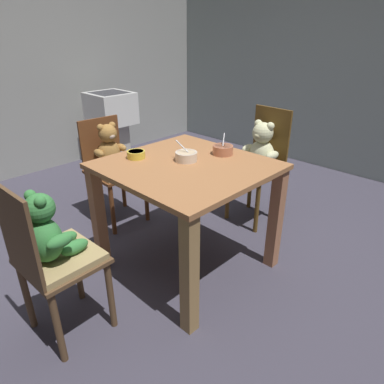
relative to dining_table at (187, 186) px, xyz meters
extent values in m
cube|color=#3F3C4A|center=(0.00, 0.00, -0.62)|extent=(5.20, 5.20, 0.04)
cube|color=#8C9995|center=(0.00, 2.56, 0.79)|extent=(5.20, 0.08, 2.79)
cube|color=gray|center=(-2.56, 0.00, 0.79)|extent=(0.08, 5.20, 2.79)
cube|color=#A3693E|center=(0.00, 0.00, 0.14)|extent=(0.97, 0.93, 0.03)
cube|color=#A56B43|center=(-0.43, -0.41, -0.24)|extent=(0.08, 0.08, 0.73)
cube|color=olive|center=(0.43, -0.41, -0.24)|extent=(0.08, 0.08, 0.73)
cube|color=#A27240|center=(-0.43, 0.41, -0.24)|extent=(0.08, 0.08, 0.73)
cube|color=#A56A48|center=(0.43, 0.41, -0.24)|extent=(0.08, 0.08, 0.73)
cube|color=brown|center=(-0.88, 0.04, -0.16)|extent=(0.43, 0.41, 0.02)
cube|color=brown|center=(-1.08, 0.04, 0.06)|extent=(0.03, 0.36, 0.41)
cylinder|color=brown|center=(-0.70, -0.14, -0.39)|extent=(0.04, 0.04, 0.43)
cylinder|color=brown|center=(-0.69, 0.20, -0.39)|extent=(0.04, 0.04, 0.43)
cylinder|color=brown|center=(-1.06, -0.12, -0.39)|extent=(0.04, 0.04, 0.43)
cylinder|color=brown|center=(-1.05, 0.21, -0.39)|extent=(0.04, 0.04, 0.43)
cube|color=tan|center=(-0.88, 0.04, -0.13)|extent=(0.40, 0.38, 0.04)
ellipsoid|color=#A17238|center=(-0.95, 0.04, -0.01)|extent=(0.17, 0.19, 0.22)
ellipsoid|color=#CCB097|center=(-0.90, 0.04, -0.02)|extent=(0.06, 0.11, 0.13)
sphere|color=#A17238|center=(-0.94, 0.04, 0.16)|extent=(0.15, 0.15, 0.15)
ellipsoid|color=#CCB097|center=(-0.89, 0.04, 0.15)|extent=(0.05, 0.06, 0.05)
sphere|color=#A17238|center=(-0.95, -0.01, 0.21)|extent=(0.06, 0.06, 0.06)
sphere|color=#A17238|center=(-0.95, 0.09, 0.21)|extent=(0.06, 0.06, 0.06)
ellipsoid|color=#A17238|center=(-0.93, -0.07, 0.02)|extent=(0.12, 0.06, 0.06)
ellipsoid|color=#A17238|center=(-0.92, 0.14, 0.02)|extent=(0.12, 0.06, 0.06)
ellipsoid|color=#A17238|center=(-0.84, -0.02, -0.08)|extent=(0.14, 0.07, 0.07)
ellipsoid|color=#A17238|center=(-0.83, 0.09, -0.08)|extent=(0.14, 0.07, 0.07)
cube|color=brown|center=(-0.05, 0.86, -0.16)|extent=(0.40, 0.39, 0.02)
cube|color=brown|center=(-0.04, 1.03, 0.10)|extent=(0.35, 0.04, 0.50)
cylinder|color=brown|center=(-0.21, 0.71, -0.39)|extent=(0.04, 0.04, 0.43)
cylinder|color=brown|center=(0.10, 0.69, -0.39)|extent=(0.04, 0.04, 0.43)
cylinder|color=brown|center=(-0.20, 1.02, -0.39)|extent=(0.04, 0.04, 0.43)
cylinder|color=brown|center=(0.12, 1.00, -0.39)|extent=(0.04, 0.04, 0.43)
ellipsoid|color=beige|center=(-0.04, 0.92, -0.02)|extent=(0.23, 0.20, 0.25)
ellipsoid|color=#C8C28C|center=(-0.05, 0.86, -0.04)|extent=(0.12, 0.07, 0.15)
sphere|color=beige|center=(-0.04, 0.91, 0.16)|extent=(0.17, 0.17, 0.17)
ellipsoid|color=#C8C28C|center=(-0.05, 0.85, 0.15)|extent=(0.07, 0.06, 0.05)
sphere|color=beige|center=(-0.10, 0.92, 0.23)|extent=(0.06, 0.06, 0.06)
sphere|color=beige|center=(0.02, 0.92, 0.23)|extent=(0.06, 0.06, 0.06)
ellipsoid|color=beige|center=(-0.17, 0.90, 0.01)|extent=(0.08, 0.14, 0.07)
ellipsoid|color=beige|center=(0.08, 0.89, 0.01)|extent=(0.08, 0.14, 0.07)
ellipsoid|color=beige|center=(-0.11, 0.79, -0.11)|extent=(0.08, 0.17, 0.08)
ellipsoid|color=beige|center=(0.01, 0.79, -0.11)|extent=(0.08, 0.17, 0.08)
cube|color=brown|center=(-0.05, -0.86, -0.16)|extent=(0.41, 0.38, 0.02)
cube|color=brown|center=(-0.04, -1.03, 0.08)|extent=(0.36, 0.03, 0.45)
cylinder|color=brown|center=(0.11, -0.70, -0.39)|extent=(0.04, 0.04, 0.43)
cylinder|color=brown|center=(-0.22, -0.71, -0.39)|extent=(0.04, 0.04, 0.43)
cylinder|color=brown|center=(0.12, -1.00, -0.39)|extent=(0.04, 0.04, 0.43)
cylinder|color=brown|center=(-0.21, -1.02, -0.39)|extent=(0.04, 0.04, 0.43)
cube|color=tan|center=(-0.05, -0.86, -0.13)|extent=(0.38, 0.35, 0.04)
ellipsoid|color=#38813F|center=(-0.05, -0.92, 0.00)|extent=(0.21, 0.18, 0.23)
ellipsoid|color=beige|center=(-0.05, -0.86, -0.01)|extent=(0.11, 0.06, 0.14)
sphere|color=#38813F|center=(-0.05, -0.91, 0.17)|extent=(0.14, 0.14, 0.14)
ellipsoid|color=beige|center=(-0.05, -0.86, 0.16)|extent=(0.06, 0.05, 0.04)
sphere|color=#38813F|center=(0.00, -0.92, 0.22)|extent=(0.05, 0.05, 0.05)
sphere|color=#38813F|center=(-0.10, -0.92, 0.22)|extent=(0.05, 0.05, 0.05)
ellipsoid|color=#38813F|center=(0.06, -0.89, 0.03)|extent=(0.07, 0.13, 0.06)
ellipsoid|color=#38813F|center=(-0.16, -0.90, 0.03)|extent=(0.07, 0.13, 0.06)
ellipsoid|color=#38813F|center=(0.00, -0.80, -0.08)|extent=(0.08, 0.15, 0.07)
ellipsoid|color=#38813F|center=(-0.11, -0.80, -0.08)|extent=(0.08, 0.15, 0.07)
cylinder|color=gold|center=(-0.31, -0.15, 0.18)|extent=(0.12, 0.12, 0.05)
cylinder|color=gold|center=(-0.31, -0.15, 0.16)|extent=(0.07, 0.07, 0.01)
cylinder|color=beige|center=(-0.31, -0.15, 0.20)|extent=(0.10, 0.10, 0.01)
cylinder|color=beige|center=(-0.04, 0.04, 0.18)|extent=(0.14, 0.14, 0.06)
cylinder|color=beige|center=(-0.04, 0.04, 0.16)|extent=(0.08, 0.08, 0.01)
cylinder|color=#CCB08A|center=(-0.04, 0.04, 0.21)|extent=(0.12, 0.12, 0.01)
cylinder|color=#BCBCC1|center=(-0.07, 0.03, 0.25)|extent=(0.10, 0.03, 0.07)
ellipsoid|color=#BCBCC1|center=(-0.03, 0.04, 0.20)|extent=(0.04, 0.03, 0.01)
cylinder|color=#BA6F4F|center=(0.05, 0.30, 0.18)|extent=(0.14, 0.14, 0.06)
cylinder|color=#BA6F4F|center=(0.05, 0.30, 0.16)|extent=(0.08, 0.08, 0.01)
cylinder|color=beige|center=(0.05, 0.30, 0.21)|extent=(0.11, 0.11, 0.01)
cylinder|color=#BCBCC1|center=(0.03, 0.33, 0.25)|extent=(0.06, 0.08, 0.07)
ellipsoid|color=#BCBCC1|center=(0.05, 0.29, 0.21)|extent=(0.04, 0.04, 0.01)
cube|color=#B7B2A8|center=(-2.05, 0.80, -0.35)|extent=(0.29, 0.27, 0.52)
cube|color=white|center=(-2.05, 0.80, 0.09)|extent=(0.48, 0.45, 0.36)
cube|color=#38383D|center=(-2.05, 0.80, 0.23)|extent=(0.38, 0.36, 0.08)
camera|label=1|loc=(1.43, -1.42, 0.91)|focal=32.12mm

